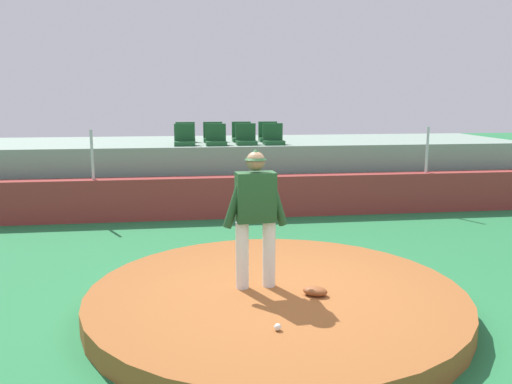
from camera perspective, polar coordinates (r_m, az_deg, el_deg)
ground_plane at (r=6.74m, az=2.18°, el=-12.68°), size 60.00×60.00×0.00m
pitchers_mound at (r=6.69m, az=2.18°, el=-11.60°), size 4.68×4.68×0.27m
pitcher at (r=6.42m, az=-0.04°, el=-1.81°), size 0.82×0.29×1.74m
baseball at (r=5.54m, az=2.38°, el=-14.48°), size 0.07×0.07×0.07m
fielding_glove at (r=6.45m, az=6.46°, el=-10.67°), size 0.36×0.32×0.11m
brick_barrier at (r=11.60m, az=-2.29°, el=-0.51°), size 16.27×0.40×0.91m
fence_post_left at (r=11.56m, az=-17.41°, el=3.91°), size 0.06×0.06×1.05m
fence_post_right at (r=12.67m, az=18.13°, el=4.40°), size 0.06×0.06×1.05m
bleacher_platform at (r=13.82m, az=-3.23°, el=2.50°), size 14.91×3.58×1.51m
stadium_chair_0 at (r=12.45m, az=-7.78°, el=5.77°), size 0.48×0.44×0.50m
stadium_chair_1 at (r=12.42m, az=-4.37°, el=5.82°), size 0.48×0.44×0.50m
stadium_chair_2 at (r=12.54m, az=-1.10°, el=5.89°), size 0.48×0.44×0.50m
stadium_chair_3 at (r=12.60m, az=1.89°, el=5.91°), size 0.48×0.44×0.50m
stadium_chair_4 at (r=13.31m, az=-7.69°, el=6.06°), size 0.48×0.44×0.50m
stadium_chair_5 at (r=13.34m, az=-4.70°, el=6.13°), size 0.48×0.44×0.50m
stadium_chair_6 at (r=13.41m, az=-1.57°, el=6.18°), size 0.48×0.44×0.50m
stadium_chair_7 at (r=13.47m, az=1.34°, el=6.20°), size 0.48×0.44×0.50m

